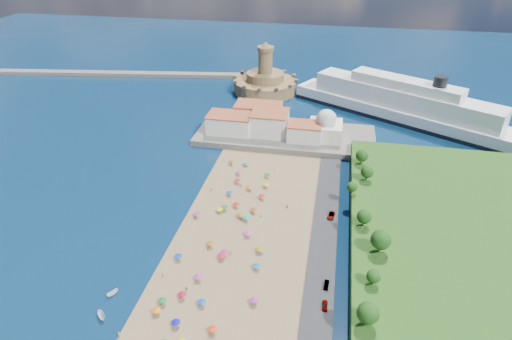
# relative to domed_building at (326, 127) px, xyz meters

# --- Properties ---
(ground) EXTENTS (700.00, 700.00, 0.00)m
(ground) POSITION_rel_domed_building_xyz_m (-30.00, -71.00, -8.97)
(ground) COLOR #071938
(ground) RESTS_ON ground
(terrace) EXTENTS (90.00, 36.00, 3.00)m
(terrace) POSITION_rel_domed_building_xyz_m (-20.00, 2.00, -7.47)
(terrace) COLOR #59544C
(terrace) RESTS_ON ground
(jetty) EXTENTS (18.00, 70.00, 2.40)m
(jetty) POSITION_rel_domed_building_xyz_m (-42.00, 37.00, -7.77)
(jetty) COLOR #59544C
(jetty) RESTS_ON ground
(breakwater) EXTENTS (199.03, 34.77, 2.60)m
(breakwater) POSITION_rel_domed_building_xyz_m (-140.00, 82.00, -7.67)
(breakwater) COLOR #59544C
(breakwater) RESTS_ON ground
(waterfront_buildings) EXTENTS (57.00, 29.00, 11.00)m
(waterfront_buildings) POSITION_rel_domed_building_xyz_m (-33.05, 2.64, -1.10)
(waterfront_buildings) COLOR silver
(waterfront_buildings) RESTS_ON terrace
(domed_building) EXTENTS (16.00, 16.00, 15.00)m
(domed_building) POSITION_rel_domed_building_xyz_m (0.00, 0.00, 0.00)
(domed_building) COLOR silver
(domed_building) RESTS_ON terrace
(fortress) EXTENTS (40.00, 40.00, 32.40)m
(fortress) POSITION_rel_domed_building_xyz_m (-42.00, 67.00, -2.29)
(fortress) COLOR olive
(fortress) RESTS_ON ground
(cruise_ship) EXTENTS (123.07, 80.46, 28.42)m
(cruise_ship) POSITION_rel_domed_building_xyz_m (40.19, 38.13, -0.56)
(cruise_ship) COLOR black
(cruise_ship) RESTS_ON ground
(beach_parasols) EXTENTS (31.89, 108.96, 2.20)m
(beach_parasols) POSITION_rel_domed_building_xyz_m (-30.34, -84.66, -6.83)
(beach_parasols) COLOR gray
(beach_parasols) RESTS_ON beach
(beachgoers) EXTENTS (37.78, 99.61, 1.88)m
(beachgoers) POSITION_rel_domed_building_xyz_m (-32.72, -69.80, -7.85)
(beachgoers) COLOR tan
(beachgoers) RESTS_ON beach
(moored_boats) EXTENTS (4.83, 12.70, 1.71)m
(moored_boats) POSITION_rel_domed_building_xyz_m (-55.90, -118.54, -8.16)
(moored_boats) COLOR white
(moored_boats) RESTS_ON ground
(parked_cars) EXTENTS (3.18, 48.73, 1.44)m
(parked_cars) POSITION_rel_domed_building_xyz_m (6.00, -80.42, -7.59)
(parked_cars) COLOR gray
(parked_cars) RESTS_ON promenade
(hillside_trees) EXTENTS (13.77, 109.75, 8.19)m
(hillside_trees) POSITION_rel_domed_building_xyz_m (18.00, -82.13, 1.26)
(hillside_trees) COLOR #382314
(hillside_trees) RESTS_ON hillside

